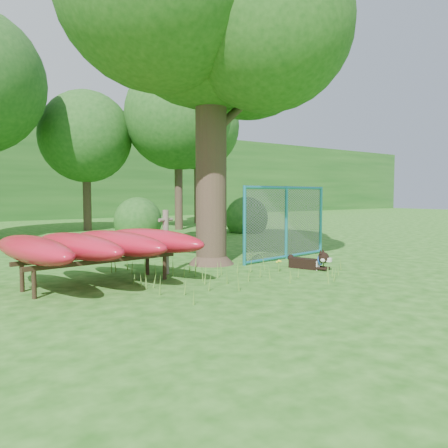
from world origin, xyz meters
TOP-DOWN VIEW (x-y plane):
  - ground at (0.00, 0.00)m, footprint 80.00×80.00m
  - oak_tree at (0.51, 2.21)m, footprint 7.18×6.30m
  - wooden_post at (-0.91, 1.68)m, footprint 0.36×0.15m
  - kayak_rack at (-2.43, 1.45)m, footprint 3.31×2.94m
  - husky_dog at (1.87, 0.29)m, footprint 0.49×1.02m
  - fence_section at (2.54, 1.72)m, footprint 3.10×0.45m
  - wildflower_clump at (1.08, 0.46)m, footprint 0.12×0.11m
  - bg_tree_c at (1.50, 13.00)m, footprint 4.00×4.00m
  - bg_tree_d at (5.00, 11.00)m, footprint 4.80×4.80m
  - bg_tree_e at (8.00, 14.00)m, footprint 4.60×4.60m
  - shrub_right at (6.50, 8.00)m, footprint 1.80×1.80m
  - shrub_mid at (2.00, 9.00)m, footprint 1.80×1.80m

SIDE VIEW (x-z plane):
  - ground at x=0.00m, z-range 0.00..0.00m
  - shrub_right at x=6.50m, z-range -0.90..0.90m
  - shrub_mid at x=2.00m, z-range -0.90..0.90m
  - husky_dog at x=1.87m, z-range -0.07..0.39m
  - wildflower_clump at x=1.08m, z-range 0.08..0.33m
  - wooden_post at x=-0.91m, z-range 0.04..1.34m
  - kayak_rack at x=-2.43m, z-range 0.25..1.20m
  - fence_section at x=2.54m, z-range -0.60..2.43m
  - bg_tree_c at x=1.50m, z-range 1.05..7.17m
  - bg_tree_d at x=5.00m, z-range 1.33..8.83m
  - bg_tree_e at x=8.00m, z-range 1.46..9.01m
  - oak_tree at x=0.51m, z-range 1.48..10.38m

